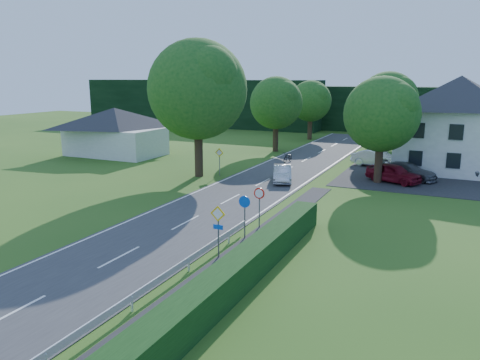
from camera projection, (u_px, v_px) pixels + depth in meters
The scene contains 30 objects.
ground at pixel (13, 314), 17.05m from camera, with size 160.00×160.00×0.00m, color #295217.
road at pixel (242, 193), 34.73m from camera, with size 7.00×80.00×0.04m, color #353437.
footpath at pixel (157, 317), 16.76m from camera, with size 1.50×44.00×0.04m, color #232426.
parking_pad at pixel (427, 175), 41.26m from camera, with size 14.00×16.00×0.04m, color #232426.
line_edge_left at pixel (204, 188), 36.07m from camera, with size 0.12×80.00×0.01m, color white.
line_edge_right at pixel (284, 197), 33.38m from camera, with size 0.12×80.00×0.01m, color white.
line_centre at pixel (242, 193), 34.73m from camera, with size 0.12×80.00×0.01m, color white, non-canonical shape.
guardrail at pixel (71, 344), 14.49m from camera, with size 0.12×26.00×0.69m, color white, non-canonical shape.
hedge_right at pixel (161, 339), 14.21m from camera, with size 1.20×30.00×1.30m, color black.
tree_main at pixel (198, 109), 39.51m from camera, with size 9.40×9.40×11.64m, color #174F18, non-canonical shape.
tree_left_far at pixel (276, 114), 53.58m from camera, with size 7.00×7.00×8.58m, color #174F18, non-canonical shape.
tree_right_far at pixel (387, 114), 50.32m from camera, with size 7.40×7.40×9.09m, color #174F18, non-canonical shape.
tree_left_back at pixel (310, 110), 64.04m from camera, with size 6.60×6.60×8.07m, color #174F18, non-canonical shape.
tree_right_back at pixel (387, 116), 57.98m from camera, with size 6.20×6.20×7.56m, color #174F18, non-canonical shape.
tree_right_mid at pixel (381, 130), 37.37m from camera, with size 7.00×7.00×8.58m, color #174F18, non-canonical shape.
treeline_left at pixel (198, 103), 82.62m from camera, with size 44.00×6.00×8.00m, color black.
treeline_right at pixel (416, 110), 71.36m from camera, with size 30.00×5.00×7.00m, color black.
bungalow_left at pixel (115, 131), 51.28m from camera, with size 11.00×6.50×5.20m.
house_white at pixel (457, 123), 42.15m from camera, with size 10.60×8.40×8.60m.
streetlight at pixel (379, 126), 39.28m from camera, with size 2.03×0.18×8.00m.
sign_priority_right at pixel (218, 222), 21.94m from camera, with size 0.78×0.09×2.59m.
sign_roundabout at pixel (245, 209), 24.62m from camera, with size 0.64×0.08×2.37m.
sign_speed_limit at pixel (259, 198), 26.36m from camera, with size 0.64×0.11×2.37m.
sign_priority_left at pixel (219, 156), 40.64m from camera, with size 0.78×0.09×2.44m.
moving_car at pixel (282, 174), 38.34m from camera, with size 1.43×4.10×1.35m, color silver.
motorcycle at pixel (288, 157), 47.13m from camera, with size 0.70×2.00×1.05m, color black.
parked_car_red at pixel (394, 173), 38.09m from camera, with size 1.81×4.50×1.53m, color maroon.
parked_car_silver_a at pixel (377, 159), 44.63m from camera, with size 1.71×4.91×1.62m, color silver.
parked_car_grey at pixel (407, 171), 39.17m from camera, with size 1.97×4.84×1.41m, color #545459.
parasol at pixel (415, 161), 42.01m from camera, with size 2.25×2.29×2.06m, color #B8250E.
Camera 1 is at (14.14, -10.60, 8.44)m, focal length 35.00 mm.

